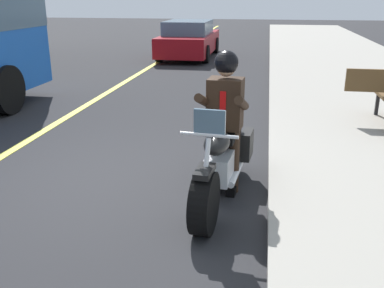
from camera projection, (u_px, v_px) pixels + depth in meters
name	position (u px, v px, depth m)	size (l,w,h in m)	color
ground_plane	(113.00, 184.00, 5.65)	(80.00, 80.00, 0.00)	#28282B
motorcycle_main	(221.00, 163.00, 5.14)	(2.22, 0.72, 1.26)	black
rider_main	(225.00, 111.00, 5.12)	(0.66, 0.59, 1.74)	black
car_dark	(189.00, 39.00, 16.78)	(4.60, 1.92, 1.40)	maroon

